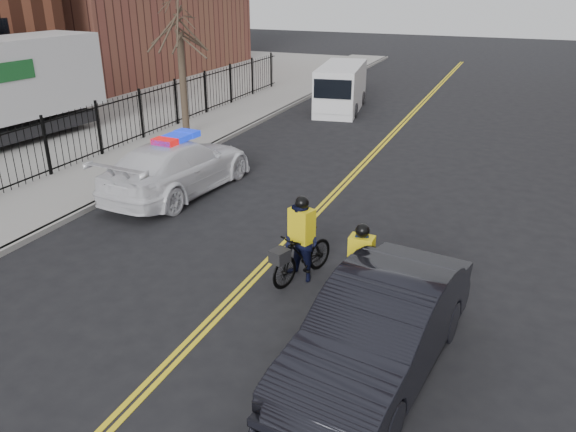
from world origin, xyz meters
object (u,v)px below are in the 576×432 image
at_px(cyclist_far, 301,247).
at_px(police_cruiser, 179,166).
at_px(cyclist_near, 360,278).
at_px(cargo_van, 340,89).
at_px(dark_sedan, 379,330).

bearing_deg(cyclist_far, police_cruiser, 165.63).
bearing_deg(cyclist_near, cyclist_far, 157.99).
height_order(cargo_van, cyclist_far, cargo_van).
relative_size(police_cruiser, cargo_van, 1.06).
bearing_deg(cyclist_far, cyclist_near, -2.97).
height_order(police_cruiser, cyclist_far, cyclist_far).
height_order(dark_sedan, cyclist_far, cyclist_far).
xyz_separation_m(cargo_van, cyclist_far, (4.44, -16.54, -0.31)).
xyz_separation_m(dark_sedan, cyclist_near, (-0.84, 1.87, -0.21)).
xyz_separation_m(police_cruiser, cyclist_near, (6.87, -4.21, -0.20)).
relative_size(dark_sedan, cyclist_far, 2.56).
relative_size(cargo_van, cyclist_near, 2.99).
distance_m(cyclist_near, cyclist_far, 1.60).
bearing_deg(police_cruiser, cyclist_near, 152.56).
xyz_separation_m(police_cruiser, cyclist_far, (5.40, -3.61, -0.07)).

